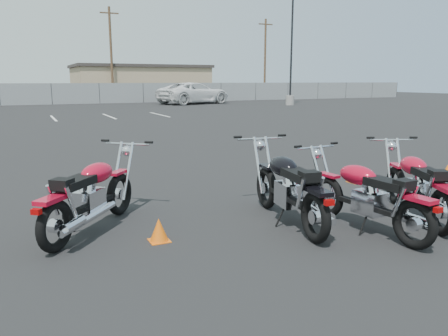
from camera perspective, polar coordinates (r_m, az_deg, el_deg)
name	(u,v)px	position (r m, az deg, el deg)	size (l,w,h in m)	color
ground	(229,219)	(6.53, 0.65, -6.69)	(120.00, 120.00, 0.00)	black
motorcycle_front_red	(91,195)	(6.16, -17.01, -3.41)	(1.81, 2.00, 1.11)	black
motorcycle_second_black	(289,188)	(6.28, 8.53, -2.59)	(0.91, 2.35, 1.15)	black
motorcycle_third_red	(368,196)	(6.22, 18.30, -3.51)	(0.85, 2.20, 1.08)	black
motorcycle_rear_red	(418,185)	(7.09, 24.04, -2.09)	(1.33, 2.17, 1.09)	black
training_cone_near	(356,175)	(9.18, 16.86, -0.82)	(0.28, 0.28, 0.33)	orange
training_cone_far	(447,172)	(10.18, 27.13, -0.47)	(0.27, 0.27, 0.32)	orange
training_cone_extra	(159,230)	(5.69, -8.50, -7.98)	(0.25, 0.25, 0.30)	orange
light_pole_east	(291,66)	(37.39, 8.74, 13.05)	(0.80, 0.70, 11.84)	gray
chainlink_fence	(52,94)	(40.70, -21.59, 8.99)	(80.06, 0.06, 1.80)	slate
tan_building_east	(140,82)	(51.19, -10.96, 10.97)	(14.40, 9.40, 3.70)	tan
utility_pole_c	(111,53)	(45.51, -14.52, 14.36)	(1.80, 0.24, 9.00)	#483221
utility_pole_d	(265,57)	(52.90, 5.39, 14.19)	(1.80, 0.24, 9.00)	#483221
parking_line_stripes	(23,119)	(25.67, -24.73, 5.81)	(15.12, 4.00, 0.01)	silver
white_van	(194,87)	(39.14, -3.94, 10.52)	(7.74, 3.10, 2.94)	white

